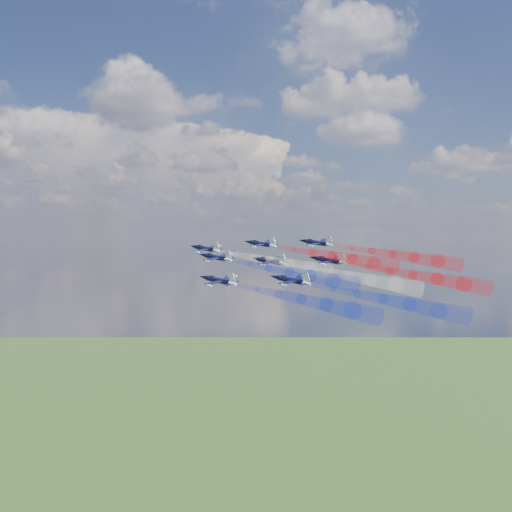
# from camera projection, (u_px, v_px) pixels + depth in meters

# --- Properties ---
(jet_lead) EXTENTS (15.30, 15.13, 6.47)m
(jet_lead) POSITION_uv_depth(u_px,v_px,m) (206.00, 249.00, 164.26)
(jet_lead) COLOR black
(trail_lead) EXTENTS (31.37, 25.36, 9.22)m
(trail_lead) POSITION_uv_depth(u_px,v_px,m) (271.00, 261.00, 150.31)
(trail_lead) COLOR white
(jet_inner_left) EXTENTS (15.30, 15.13, 6.47)m
(jet_inner_left) POSITION_uv_depth(u_px,v_px,m) (216.00, 257.00, 150.04)
(jet_inner_left) COLOR black
(trail_inner_left) EXTENTS (31.37, 25.36, 9.22)m
(trail_inner_left) POSITION_uv_depth(u_px,v_px,m) (289.00, 272.00, 136.10)
(trail_inner_left) COLOR #182FD2
(jet_inner_right) EXTENTS (15.30, 15.13, 6.47)m
(jet_inner_right) POSITION_uv_depth(u_px,v_px,m) (261.00, 244.00, 163.24)
(jet_inner_right) COLOR black
(trail_inner_right) EXTENTS (31.37, 25.36, 9.22)m
(trail_inner_right) POSITION_uv_depth(u_px,v_px,m) (332.00, 256.00, 149.29)
(trail_inner_right) COLOR red
(jet_outer_left) EXTENTS (15.30, 15.13, 6.47)m
(jet_outer_left) POSITION_uv_depth(u_px,v_px,m) (219.00, 281.00, 134.54)
(jet_outer_left) COLOR black
(trail_outer_left) EXTENTS (31.37, 25.36, 9.22)m
(trail_outer_left) POSITION_uv_depth(u_px,v_px,m) (302.00, 299.00, 120.59)
(trail_outer_left) COLOR #182FD2
(jet_center_third) EXTENTS (15.30, 15.13, 6.47)m
(jet_center_third) POSITION_uv_depth(u_px,v_px,m) (270.00, 261.00, 149.83)
(jet_center_third) COLOR black
(trail_center_third) EXTENTS (31.37, 25.36, 9.22)m
(trail_center_third) POSITION_uv_depth(u_px,v_px,m) (348.00, 276.00, 135.89)
(trail_center_third) COLOR white
(jet_outer_right) EXTENTS (15.30, 15.13, 6.47)m
(jet_outer_right) POSITION_uv_depth(u_px,v_px,m) (317.00, 243.00, 163.33)
(jet_outer_right) COLOR black
(trail_outer_right) EXTENTS (31.37, 25.36, 9.22)m
(trail_outer_right) POSITION_uv_depth(u_px,v_px,m) (392.00, 254.00, 149.38)
(trail_outer_right) COLOR red
(jet_rear_left) EXTENTS (15.30, 15.13, 6.47)m
(jet_rear_left) POSITION_uv_depth(u_px,v_px,m) (292.00, 280.00, 133.96)
(jet_rear_left) COLOR black
(trail_rear_left) EXTENTS (31.37, 25.36, 9.22)m
(trail_rear_left) POSITION_uv_depth(u_px,v_px,m) (383.00, 299.00, 120.01)
(trail_rear_left) COLOR #182FD2
(jet_rear_right) EXTENTS (15.30, 15.13, 6.47)m
(jet_rear_right) POSITION_uv_depth(u_px,v_px,m) (329.00, 260.00, 150.42)
(jet_rear_right) COLOR black
(trail_rear_right) EXTENTS (31.37, 25.36, 9.22)m
(trail_rear_right) POSITION_uv_depth(u_px,v_px,m) (413.00, 275.00, 136.47)
(trail_rear_right) COLOR red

